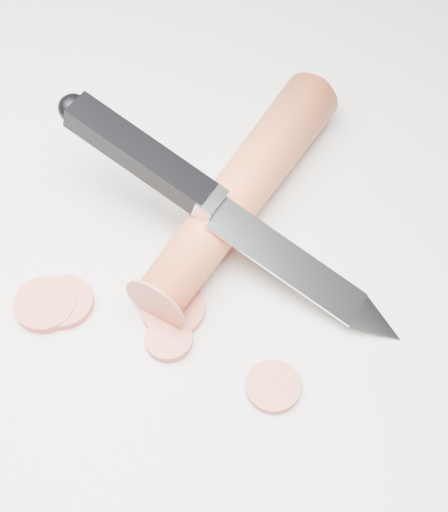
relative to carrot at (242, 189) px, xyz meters
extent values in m
plane|color=beige|center=(-0.08, -0.05, -0.02)|extent=(2.40, 2.40, 0.00)
cylinder|color=#C94C25|center=(0.00, 0.00, 0.00)|extent=(0.16, 0.19, 0.04)
cylinder|color=#C2563C|center=(0.00, -0.14, -0.02)|extent=(0.03, 0.03, 0.01)
cylinder|color=#C2563C|center=(-0.06, -0.10, -0.02)|extent=(0.03, 0.03, 0.01)
cylinder|color=#C2563C|center=(-0.14, -0.06, -0.02)|extent=(0.04, 0.04, 0.01)
cylinder|color=#C2563C|center=(-0.13, -0.06, -0.02)|extent=(0.04, 0.04, 0.01)
cylinder|color=#C2563C|center=(-0.06, -0.07, -0.02)|extent=(0.04, 0.04, 0.01)
camera|label=1|loc=(-0.06, -0.30, 0.38)|focal=50.00mm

